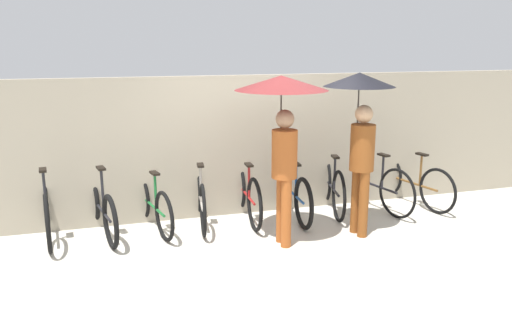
{
  "coord_description": "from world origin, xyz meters",
  "views": [
    {
      "loc": [
        -1.81,
        -5.26,
        2.53
      ],
      "look_at": [
        0.0,
        0.95,
        1.0
      ],
      "focal_mm": 35.0,
      "sensor_mm": 36.0,
      "label": 1
    }
  ],
  "objects_px": {
    "parked_bicycle_0": "(47,210)",
    "parked_bicycle_5": "(292,192)",
    "parked_bicycle_7": "(374,184)",
    "pedestrian_center": "(360,112)",
    "parked_bicycle_6": "(332,186)",
    "parked_bicycle_8": "(410,181)",
    "parked_bicycle_1": "(101,208)",
    "parked_bicycle_2": "(152,204)",
    "pedestrian_leading": "(282,108)",
    "parked_bicycle_3": "(200,198)",
    "parked_bicycle_4": "(246,193)"
  },
  "relations": [
    {
      "from": "parked_bicycle_0",
      "to": "parked_bicycle_5",
      "type": "distance_m",
      "value": 3.38
    },
    {
      "from": "parked_bicycle_7",
      "to": "pedestrian_center",
      "type": "distance_m",
      "value": 1.69
    },
    {
      "from": "parked_bicycle_6",
      "to": "parked_bicycle_7",
      "type": "distance_m",
      "value": 0.68
    },
    {
      "from": "pedestrian_center",
      "to": "parked_bicycle_7",
      "type": "bearing_deg",
      "value": 42.61
    },
    {
      "from": "parked_bicycle_5",
      "to": "parked_bicycle_8",
      "type": "height_order",
      "value": "parked_bicycle_8"
    },
    {
      "from": "parked_bicycle_7",
      "to": "parked_bicycle_8",
      "type": "distance_m",
      "value": 0.68
    },
    {
      "from": "parked_bicycle_1",
      "to": "parked_bicycle_6",
      "type": "distance_m",
      "value": 3.38
    },
    {
      "from": "parked_bicycle_1",
      "to": "parked_bicycle_5",
      "type": "distance_m",
      "value": 2.71
    },
    {
      "from": "parked_bicycle_1",
      "to": "parked_bicycle_2",
      "type": "distance_m",
      "value": 0.68
    },
    {
      "from": "parked_bicycle_8",
      "to": "pedestrian_leading",
      "type": "relative_size",
      "value": 0.82
    },
    {
      "from": "parked_bicycle_0",
      "to": "pedestrian_center",
      "type": "height_order",
      "value": "pedestrian_center"
    },
    {
      "from": "parked_bicycle_3",
      "to": "parked_bicycle_4",
      "type": "distance_m",
      "value": 0.68
    },
    {
      "from": "parked_bicycle_4",
      "to": "pedestrian_leading",
      "type": "relative_size",
      "value": 0.8
    },
    {
      "from": "parked_bicycle_3",
      "to": "pedestrian_center",
      "type": "height_order",
      "value": "pedestrian_center"
    },
    {
      "from": "parked_bicycle_4",
      "to": "parked_bicycle_5",
      "type": "bearing_deg",
      "value": -95.32
    },
    {
      "from": "parked_bicycle_1",
      "to": "pedestrian_center",
      "type": "distance_m",
      "value": 3.66
    },
    {
      "from": "parked_bicycle_2",
      "to": "parked_bicycle_8",
      "type": "distance_m",
      "value": 4.06
    },
    {
      "from": "parked_bicycle_6",
      "to": "parked_bicycle_8",
      "type": "xyz_separation_m",
      "value": [
        1.35,
        -0.04,
        -0.02
      ]
    },
    {
      "from": "parked_bicycle_4",
      "to": "parked_bicycle_8",
      "type": "distance_m",
      "value": 2.7
    },
    {
      "from": "parked_bicycle_0",
      "to": "parked_bicycle_5",
      "type": "relative_size",
      "value": 0.96
    },
    {
      "from": "parked_bicycle_4",
      "to": "pedestrian_center",
      "type": "bearing_deg",
      "value": -124.43
    },
    {
      "from": "parked_bicycle_7",
      "to": "parked_bicycle_6",
      "type": "bearing_deg",
      "value": 71.39
    },
    {
      "from": "parked_bicycle_0",
      "to": "parked_bicycle_3",
      "type": "xyz_separation_m",
      "value": [
        2.03,
        -0.01,
        -0.01
      ]
    },
    {
      "from": "parked_bicycle_6",
      "to": "parked_bicycle_8",
      "type": "distance_m",
      "value": 1.35
    },
    {
      "from": "pedestrian_center",
      "to": "parked_bicycle_2",
      "type": "bearing_deg",
      "value": 154.7
    },
    {
      "from": "parked_bicycle_6",
      "to": "parked_bicycle_7",
      "type": "height_order",
      "value": "parked_bicycle_7"
    },
    {
      "from": "parked_bicycle_8",
      "to": "pedestrian_center",
      "type": "bearing_deg",
      "value": 109.5
    },
    {
      "from": "parked_bicycle_3",
      "to": "parked_bicycle_5",
      "type": "height_order",
      "value": "parked_bicycle_5"
    },
    {
      "from": "parked_bicycle_6",
      "to": "pedestrian_leading",
      "type": "xyz_separation_m",
      "value": [
        -1.15,
        -0.95,
        1.35
      ]
    },
    {
      "from": "parked_bicycle_0",
      "to": "parked_bicycle_7",
      "type": "bearing_deg",
      "value": -97.88
    },
    {
      "from": "parked_bicycle_2",
      "to": "pedestrian_leading",
      "type": "bearing_deg",
      "value": -134.0
    },
    {
      "from": "parked_bicycle_5",
      "to": "parked_bicycle_6",
      "type": "bearing_deg",
      "value": -80.66
    },
    {
      "from": "parked_bicycle_5",
      "to": "pedestrian_center",
      "type": "distance_m",
      "value": 1.64
    },
    {
      "from": "parked_bicycle_5",
      "to": "pedestrian_leading",
      "type": "distance_m",
      "value": 1.68
    },
    {
      "from": "parked_bicycle_3",
      "to": "parked_bicycle_2",
      "type": "bearing_deg",
      "value": 97.63
    },
    {
      "from": "parked_bicycle_2",
      "to": "parked_bicycle_4",
      "type": "relative_size",
      "value": 0.94
    },
    {
      "from": "parked_bicycle_2",
      "to": "pedestrian_center",
      "type": "bearing_deg",
      "value": -122.2
    },
    {
      "from": "parked_bicycle_2",
      "to": "parked_bicycle_6",
      "type": "height_order",
      "value": "parked_bicycle_2"
    },
    {
      "from": "pedestrian_leading",
      "to": "pedestrian_center",
      "type": "xyz_separation_m",
      "value": [
        1.08,
        0.02,
        -0.09
      ]
    },
    {
      "from": "parked_bicycle_5",
      "to": "parked_bicycle_2",
      "type": "bearing_deg",
      "value": 91.22
    },
    {
      "from": "parked_bicycle_6",
      "to": "parked_bicycle_5",
      "type": "bearing_deg",
      "value": 108.96
    },
    {
      "from": "parked_bicycle_3",
      "to": "parked_bicycle_7",
      "type": "bearing_deg",
      "value": -85.4
    },
    {
      "from": "parked_bicycle_0",
      "to": "pedestrian_center",
      "type": "bearing_deg",
      "value": -110.07
    },
    {
      "from": "parked_bicycle_0",
      "to": "pedestrian_leading",
      "type": "distance_m",
      "value": 3.35
    },
    {
      "from": "parked_bicycle_1",
      "to": "parked_bicycle_4",
      "type": "distance_m",
      "value": 2.03
    },
    {
      "from": "parked_bicycle_1",
      "to": "parked_bicycle_2",
      "type": "bearing_deg",
      "value": -101.72
    },
    {
      "from": "parked_bicycle_7",
      "to": "pedestrian_center",
      "type": "height_order",
      "value": "pedestrian_center"
    },
    {
      "from": "parked_bicycle_2",
      "to": "parked_bicycle_6",
      "type": "distance_m",
      "value": 2.71
    },
    {
      "from": "pedestrian_leading",
      "to": "pedestrian_center",
      "type": "height_order",
      "value": "pedestrian_center"
    },
    {
      "from": "parked_bicycle_1",
      "to": "parked_bicycle_7",
      "type": "relative_size",
      "value": 1.01
    }
  ]
}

